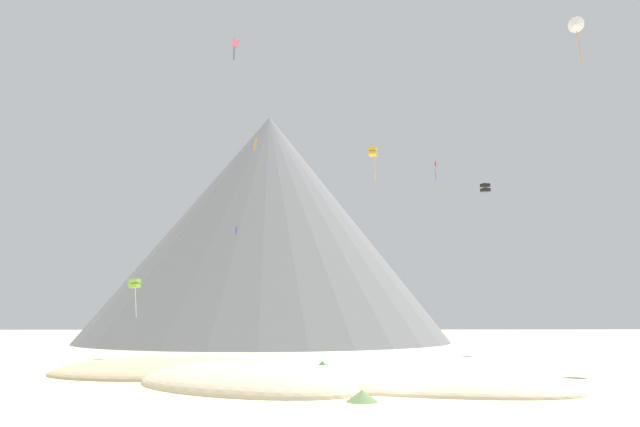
{
  "coord_description": "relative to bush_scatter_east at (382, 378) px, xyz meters",
  "views": [
    {
      "loc": [
        -5.47,
        -37.08,
        4.89
      ],
      "look_at": [
        -3.6,
        39.29,
        18.69
      ],
      "focal_mm": 32.35,
      "sensor_mm": 36.0,
      "label": 1
    }
  ],
  "objects": [
    {
      "name": "ground_plane",
      "position": [
        -0.16,
        -6.67,
        -0.51
      ],
      "size": [
        400.0,
        400.0,
        0.0
      ],
      "primitive_type": "plane",
      "color": "beige"
    },
    {
      "name": "dune_foreground_left",
      "position": [
        -9.99,
        -0.72,
        -0.51
      ],
      "size": [
        21.8,
        20.54,
        3.37
      ],
      "primitive_type": "ellipsoid",
      "rotation": [
        0.0,
        0.0,
        2.47
      ],
      "color": "beige",
      "rests_on": "ground_plane"
    },
    {
      "name": "dune_foreground_right",
      "position": [
        -0.04,
        -0.54,
        -0.51
      ],
      "size": [
        29.27,
        21.84,
        2.64
      ],
      "primitive_type": "ellipsoid",
      "rotation": [
        0.0,
        0.0,
        2.69
      ],
      "color": "beige",
      "rests_on": "ground_plane"
    },
    {
      "name": "dune_midground",
      "position": [
        -17.36,
        9.3,
        -0.51
      ],
      "size": [
        21.74,
        14.58,
        2.93
      ],
      "primitive_type": "ellipsoid",
      "rotation": [
        0.0,
        0.0,
        0.02
      ],
      "color": "#C6B284",
      "rests_on": "ground_plane"
    },
    {
      "name": "bush_scatter_east",
      "position": [
        0.0,
        0.0,
        0.0
      ],
      "size": [
        3.17,
        3.17,
        1.01
      ],
      "primitive_type": "cone",
      "rotation": [
        0.0,
        0.0,
        5.34
      ],
      "color": "#568442",
      "rests_on": "ground_plane"
    },
    {
      "name": "bush_far_left",
      "position": [
        -3.94,
        15.17,
        -0.19
      ],
      "size": [
        1.71,
        1.71,
        0.63
      ],
      "primitive_type": "cone",
      "rotation": [
        0.0,
        0.0,
        2.7
      ],
      "color": "#477238",
      "rests_on": "ground_plane"
    },
    {
      "name": "bush_near_right",
      "position": [
        -2.29,
        -8.58,
        -0.17
      ],
      "size": [
        2.26,
        2.26,
        0.68
      ],
      "primitive_type": "cone",
      "rotation": [
        0.0,
        0.0,
        0.18
      ],
      "color": "#668C4C",
      "rests_on": "ground_plane"
    },
    {
      "name": "bush_mid_center",
      "position": [
        -1.99,
        2.62,
        -0.05
      ],
      "size": [
        1.5,
        1.5,
        0.91
      ],
      "primitive_type": "cone",
      "rotation": [
        0.0,
        0.0,
        1.09
      ],
      "color": "#386633",
      "rests_on": "ground_plane"
    },
    {
      "name": "rock_massif",
      "position": [
        -13.57,
        76.84,
        22.61
      ],
      "size": [
        85.48,
        85.48,
        48.4
      ],
      "color": "slate",
      "rests_on": "ground_plane"
    },
    {
      "name": "kite_indigo_mid",
      "position": [
        -15.93,
        39.8,
        16.96
      ],
      "size": [
        0.35,
        1.36,
        1.36
      ],
      "rotation": [
        0.0,
        0.0,
        4.65
      ],
      "color": "#5138B2"
    },
    {
      "name": "kite_rainbow_high",
      "position": [
        -13.73,
        17.13,
        34.73
      ],
      "size": [
        0.95,
        0.73,
        2.56
      ],
      "rotation": [
        0.0,
        0.0,
        0.02
      ],
      "color": "#E5668C"
    },
    {
      "name": "kite_gold_mid",
      "position": [
        1.29,
        13.83,
        21.25
      ],
      "size": [
        1.02,
        1.04,
        3.92
      ],
      "rotation": [
        0.0,
        0.0,
        5.9
      ],
      "color": "gold"
    },
    {
      "name": "kite_white_high",
      "position": [
        27.48,
        21.07,
        39.84
      ],
      "size": [
        2.04,
        1.91,
        6.2
      ],
      "rotation": [
        0.0,
        0.0,
        5.58
      ],
      "color": "white"
    },
    {
      "name": "kite_red_high",
      "position": [
        16.34,
        50.77,
        30.07
      ],
      "size": [
        0.67,
        1.55,
        3.58
      ],
      "rotation": [
        0.0,
        0.0,
        4.49
      ],
      "color": "red"
    },
    {
      "name": "kite_lime_low",
      "position": [
        -27.61,
        31.12,
        8.63
      ],
      "size": [
        1.35,
        1.32,
        4.81
      ],
      "rotation": [
        0.0,
        0.0,
        1.37
      ],
      "color": "#8CD133"
    },
    {
      "name": "kite_orange_high",
      "position": [
        -12.16,
        26.04,
        25.75
      ],
      "size": [
        0.59,
        1.61,
        1.58
      ],
      "rotation": [
        0.0,
        0.0,
        4.74
      ],
      "color": "orange"
    },
    {
      "name": "kite_black_mid",
      "position": [
        21.64,
        41.18,
        23.83
      ],
      "size": [
        1.42,
        1.43,
        1.27
      ],
      "rotation": [
        0.0,
        0.0,
        3.46
      ],
      "color": "black"
    }
  ]
}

